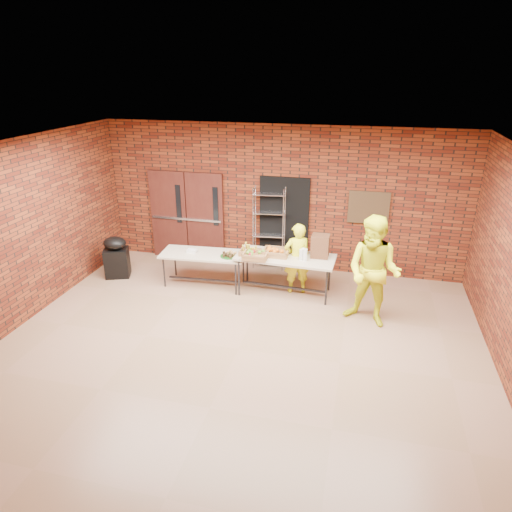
% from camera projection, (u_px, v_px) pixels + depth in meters
% --- Properties ---
extents(room, '(8.08, 7.08, 3.28)m').
position_uv_depth(room, '(237.00, 260.00, 6.89)').
color(room, '#8D6A4C').
rests_on(room, ground).
extents(double_doors, '(1.78, 0.12, 2.10)m').
position_uv_depth(double_doors, '(187.00, 216.00, 10.66)').
color(double_doors, '#461C14').
rests_on(double_doors, room).
extents(dark_doorway, '(1.10, 0.06, 2.10)m').
position_uv_depth(dark_doorway, '(284.00, 223.00, 10.18)').
color(dark_doorway, black).
rests_on(dark_doorway, room).
extents(bronze_plaque, '(0.85, 0.04, 0.70)m').
position_uv_depth(bronze_plaque, '(369.00, 208.00, 9.58)').
color(bronze_plaque, '#3E2D18').
rests_on(bronze_plaque, room).
extents(wire_rack, '(0.72, 0.31, 1.90)m').
position_uv_depth(wire_rack, '(269.00, 229.00, 10.16)').
color(wire_rack, '#B2B2B9').
rests_on(wire_rack, room).
extents(table_left, '(1.80, 0.85, 0.72)m').
position_uv_depth(table_left, '(203.00, 256.00, 9.46)').
color(table_left, tan).
rests_on(table_left, room).
extents(table_right, '(1.99, 0.90, 0.81)m').
position_uv_depth(table_right, '(285.00, 259.00, 9.08)').
color(table_right, tan).
rests_on(table_right, room).
extents(basket_bananas, '(0.40, 0.31, 0.12)m').
position_uv_depth(basket_bananas, '(250.00, 252.00, 9.12)').
color(basket_bananas, '#9B6B3E').
rests_on(basket_bananas, table_right).
extents(basket_oranges, '(0.50, 0.39, 0.16)m').
position_uv_depth(basket_oranges, '(276.00, 252.00, 9.09)').
color(basket_oranges, '#9B6B3E').
rests_on(basket_oranges, table_right).
extents(basket_apples, '(0.48, 0.37, 0.15)m').
position_uv_depth(basket_apples, '(256.00, 255.00, 8.95)').
color(basket_apples, '#9B6B3E').
rests_on(basket_apples, table_right).
extents(muffin_tray, '(0.38, 0.38, 0.09)m').
position_uv_depth(muffin_tray, '(229.00, 254.00, 9.27)').
color(muffin_tray, '#154A13').
rests_on(muffin_tray, table_left).
extents(napkin_box, '(0.20, 0.13, 0.07)m').
position_uv_depth(napkin_box, '(192.00, 251.00, 9.47)').
color(napkin_box, silver).
rests_on(napkin_box, table_left).
extents(coffee_dispenser, '(0.34, 0.31, 0.45)m').
position_uv_depth(coffee_dispenser, '(320.00, 246.00, 8.96)').
color(coffee_dispenser, brown).
rests_on(coffee_dispenser, table_right).
extents(cup_stack_front, '(0.07, 0.07, 0.22)m').
position_uv_depth(cup_stack_front, '(301.00, 255.00, 8.84)').
color(cup_stack_front, silver).
rests_on(cup_stack_front, table_right).
extents(cup_stack_mid, '(0.08, 0.08, 0.25)m').
position_uv_depth(cup_stack_mid, '(305.00, 255.00, 8.81)').
color(cup_stack_mid, silver).
rests_on(cup_stack_mid, table_right).
extents(cup_stack_back, '(0.07, 0.07, 0.21)m').
position_uv_depth(cup_stack_back, '(303.00, 253.00, 8.93)').
color(cup_stack_back, silver).
rests_on(cup_stack_back, table_right).
extents(covered_grill, '(0.62, 0.57, 0.91)m').
position_uv_depth(covered_grill, '(116.00, 257.00, 9.94)').
color(covered_grill, black).
rests_on(covered_grill, room).
extents(volunteer_woman, '(0.63, 0.52, 1.47)m').
position_uv_depth(volunteer_woman, '(297.00, 258.00, 9.14)').
color(volunteer_woman, '#EEF31B').
rests_on(volunteer_woman, room).
extents(volunteer_man, '(1.18, 1.05, 2.01)m').
position_uv_depth(volunteer_man, '(373.00, 272.00, 7.90)').
color(volunteer_man, '#EEF31B').
rests_on(volunteer_man, room).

